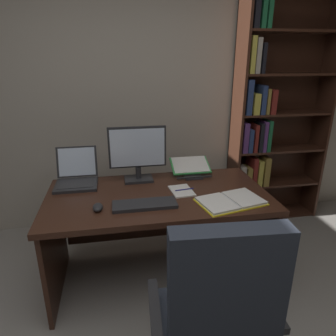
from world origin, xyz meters
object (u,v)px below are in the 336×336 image
object	(u,v)px
computer_mouse	(98,207)
laptop	(77,177)
reading_stand_with_book	(191,167)
notepad	(182,191)
bookshelf	(269,119)
monitor	(138,154)
desk	(157,213)
office_chair	(216,330)
pen	(184,189)
keyboard	(145,205)
open_binder	(231,201)

from	to	relation	value
computer_mouse	laptop	bearing A→B (deg)	110.18
laptop	reading_stand_with_book	distance (m)	0.91
reading_stand_with_book	notepad	size ratio (longest dim) A/B	1.52
bookshelf	monitor	world-z (taller)	bookshelf
desk	laptop	world-z (taller)	laptop
reading_stand_with_book	office_chair	bearing A→B (deg)	-98.57
pen	monitor	bearing A→B (deg)	138.23
keyboard	desk	bearing A→B (deg)	66.17
monitor	reading_stand_with_book	bearing A→B (deg)	7.55
monitor	desk	bearing A→B (deg)	-61.14
desk	monitor	size ratio (longest dim) A/B	3.55
bookshelf	open_binder	xyz separation A→B (m)	(-0.79, -1.05, -0.33)
laptop	reading_stand_with_book	bearing A→B (deg)	2.94
reading_stand_with_book	notepad	bearing A→B (deg)	-114.21
pen	laptop	bearing A→B (deg)	159.84
notepad	pen	bearing A→B (deg)	0.00
open_binder	pen	size ratio (longest dim) A/B	3.40
bookshelf	office_chair	xyz separation A→B (m)	(-1.12, -1.76, -0.62)
bookshelf	pen	bearing A→B (deg)	-142.21
desk	office_chair	bearing A→B (deg)	-82.54
desk	keyboard	distance (m)	0.35
bookshelf	notepad	size ratio (longest dim) A/B	10.71
desk	monitor	world-z (taller)	monitor
monitor	pen	world-z (taller)	monitor
reading_stand_with_book	notepad	xyz separation A→B (m)	(-0.15, -0.33, -0.06)
office_chair	pen	distance (m)	0.99
pen	bookshelf	bearing A→B (deg)	37.79
keyboard	pen	size ratio (longest dim) A/B	3.00
bookshelf	monitor	bearing A→B (deg)	-158.35
open_binder	pen	world-z (taller)	open_binder
keyboard	notepad	distance (m)	0.34
desk	laptop	size ratio (longest dim) A/B	4.64
bookshelf	laptop	bearing A→B (deg)	-163.92
desk	pen	world-z (taller)	pen
bookshelf	laptop	size ratio (longest dim) A/B	6.63
desk	bookshelf	size ratio (longest dim) A/B	0.70
reading_stand_with_book	notepad	world-z (taller)	reading_stand_with_book
notepad	reading_stand_with_book	bearing A→B (deg)	65.79
monitor	laptop	world-z (taller)	monitor
office_chair	computer_mouse	xyz separation A→B (m)	(-0.55, 0.76, 0.30)
open_binder	reading_stand_with_book	bearing A→B (deg)	90.80
notepad	pen	xyz separation A→B (m)	(0.02, 0.00, 0.01)
desk	pen	distance (m)	0.30
computer_mouse	bookshelf	bearing A→B (deg)	31.06
keyboard	computer_mouse	xyz separation A→B (m)	(-0.30, 0.00, 0.01)
desk	laptop	bearing A→B (deg)	159.77
office_chair	computer_mouse	distance (m)	0.98
laptop	notepad	bearing A→B (deg)	-20.65
desk	laptop	xyz separation A→B (m)	(-0.59, 0.22, 0.25)
open_binder	pen	bearing A→B (deg)	125.95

